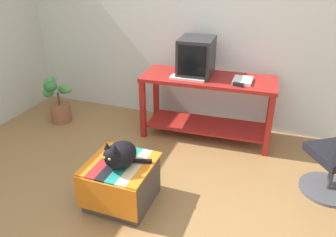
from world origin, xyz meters
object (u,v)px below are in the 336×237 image
object	(u,v)px
ottoman_with_blanket	(121,182)
cat	(119,155)
potted_plant	(58,102)
stapler	(238,85)
book	(243,80)
tv_monitor	(196,57)
keyboard	(188,78)
desk	(208,97)

from	to	relation	value
ottoman_with_blanket	cat	world-z (taller)	cat
ottoman_with_blanket	potted_plant	world-z (taller)	potted_plant
cat	stapler	xyz separation A→B (m)	(0.75, 1.30, 0.26)
book	ottoman_with_blanket	bearing A→B (deg)	-120.38
tv_monitor	ottoman_with_blanket	bearing A→B (deg)	-102.56
ottoman_with_blanket	stapler	distance (m)	1.59
keyboard	ottoman_with_blanket	size ratio (longest dim) A/B	0.70
keyboard	book	xyz separation A→B (m)	(0.59, 0.12, 0.01)
potted_plant	stapler	world-z (taller)	stapler
book	cat	size ratio (longest dim) A/B	0.66
desk	book	xyz separation A→B (m)	(0.39, -0.02, 0.26)
cat	potted_plant	distance (m)	1.96
keyboard	ottoman_with_blanket	world-z (taller)	keyboard
tv_monitor	potted_plant	bearing A→B (deg)	-172.46
book	tv_monitor	bearing A→B (deg)	172.52
desk	ottoman_with_blanket	size ratio (longest dim) A/B	2.72
cat	potted_plant	world-z (taller)	cat
cat	desk	bearing A→B (deg)	82.23
book	cat	world-z (taller)	book
desk	ottoman_with_blanket	bearing A→B (deg)	-109.16
book	desk	bearing A→B (deg)	175.85
keyboard	cat	bearing A→B (deg)	-100.40
desk	cat	distance (m)	1.52
tv_monitor	stapler	xyz separation A→B (m)	(0.53, -0.21, -0.19)
ottoman_with_blanket	potted_plant	xyz separation A→B (m)	(-1.52, 1.15, 0.07)
tv_monitor	keyboard	world-z (taller)	tv_monitor
tv_monitor	desk	bearing A→B (deg)	-17.16
book	stapler	world-z (taller)	stapler
book	cat	distance (m)	1.67
tv_monitor	potted_plant	world-z (taller)	tv_monitor
cat	potted_plant	size ratio (longest dim) A/B	0.62
desk	potted_plant	world-z (taller)	desk
potted_plant	keyboard	bearing A→B (deg)	5.01
desk	tv_monitor	xyz separation A→B (m)	(-0.17, 0.04, 0.45)
potted_plant	stapler	bearing A→B (deg)	2.97
keyboard	book	world-z (taller)	book
tv_monitor	keyboard	distance (m)	0.27
desk	stapler	distance (m)	0.48
tv_monitor	ottoman_with_blanket	xyz separation A→B (m)	(-0.25, -1.48, -0.77)
tv_monitor	stapler	world-z (taller)	tv_monitor
potted_plant	desk	bearing A→B (deg)	8.58
ottoman_with_blanket	book	bearing A→B (deg)	60.58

